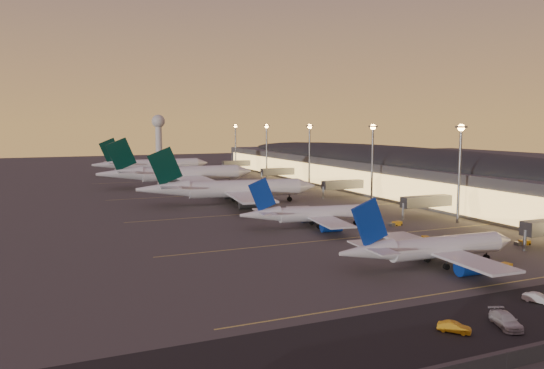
{
  "coord_description": "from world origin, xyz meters",
  "views": [
    {
      "loc": [
        -63.91,
        -107.09,
        25.85
      ],
      "look_at": [
        2.0,
        45.0,
        7.0
      ],
      "focal_mm": 35.0,
      "sensor_mm": 36.0,
      "label": 1
    }
  ],
  "objects": [
    {
      "name": "terminal_building",
      "position": [
        61.84,
        72.47,
        8.78
      ],
      "size": [
        56.35,
        255.0,
        17.46
      ],
      "color": "#47474B",
      "rests_on": "ground"
    },
    {
      "name": "baggage_tug_a",
      "position": [
        10.18,
        -39.23,
        0.55
      ],
      "size": [
        4.29,
        2.39,
        1.21
      ],
      "rotation": [
        0.0,
        0.0,
        0.2
      ],
      "color": "orange",
      "rests_on": "ground"
    },
    {
      "name": "airliner_wide_far",
      "position": [
        -11.85,
        169.25,
        4.96
      ],
      "size": [
        60.12,
        54.73,
        19.25
      ],
      "rotation": [
        0.0,
        0.0,
        0.04
      ],
      "color": "silver",
      "rests_on": "ground"
    },
    {
      "name": "airliner_narrow_north",
      "position": [
        -2.73,
        9.84,
        3.35
      ],
      "size": [
        36.27,
        32.62,
        12.95
      ],
      "rotation": [
        0.0,
        0.0,
        -0.12
      ],
      "color": "silver",
      "rests_on": "ground"
    },
    {
      "name": "service_van_b",
      "position": [
        -17.74,
        -57.77,
        0.67
      ],
      "size": [
        3.69,
        3.99,
        1.33
      ],
      "primitive_type": "imported",
      "rotation": [
        0.0,
        0.0,
        0.71
      ],
      "color": "orange",
      "rests_on": "ground"
    },
    {
      "name": "baggage_tug_c",
      "position": [
        18.46,
        3.02,
        0.49
      ],
      "size": [
        3.76,
        1.97,
        1.07
      ],
      "rotation": [
        0.0,
        0.0,
        0.16
      ],
      "color": "orange",
      "rests_on": "ground"
    },
    {
      "name": "baggage_tug_d",
      "position": [
        13.83,
        -14.4,
        0.43
      ],
      "size": [
        2.24,
        3.42,
        0.95
      ],
      "rotation": [
        0.0,
        0.0,
        1.24
      ],
      "color": "orange",
      "rests_on": "ground"
    },
    {
      "name": "service_lane",
      "position": [
        0.0,
        -56.0,
        0.01
      ],
      "size": [
        260.0,
        16.0,
        0.01
      ],
      "color": "black",
      "rests_on": "ground"
    },
    {
      "name": "service_van_a",
      "position": [
        -10.34,
        -58.93,
        0.88
      ],
      "size": [
        4.53,
        6.53,
        1.75
      ],
      "primitive_type": "imported",
      "rotation": [
        0.0,
        0.0,
        -0.38
      ],
      "color": "silver",
      "rests_on": "ground"
    },
    {
      "name": "lane_markings",
      "position": [
        0.0,
        40.0,
        0.01
      ],
      "size": [
        90.0,
        180.36,
        0.0
      ],
      "color": "#D8C659",
      "rests_on": "ground"
    },
    {
      "name": "baggage_tug_b",
      "position": [
        30.34,
        -25.82,
        0.46
      ],
      "size": [
        3.5,
        1.78,
        1.0
      ],
      "rotation": [
        0.0,
        0.0,
        -0.13
      ],
      "color": "orange",
      "rests_on": "ground"
    },
    {
      "name": "light_masts",
      "position": [
        36.0,
        65.0,
        17.55
      ],
      "size": [
        2.2,
        217.2,
        25.9
      ],
      "color": "slate",
      "rests_on": "ground"
    },
    {
      "name": "radar_tower",
      "position": [
        10.0,
        260.0,
        21.87
      ],
      "size": [
        9.0,
        9.0,
        32.5
      ],
      "color": "silver",
      "rests_on": "ground"
    },
    {
      "name": "airliner_wide_near",
      "position": [
        -8.49,
        55.43,
        4.88
      ],
      "size": [
        59.29,
        54.43,
        18.97
      ],
      "rotation": [
        0.0,
        0.0,
        -0.12
      ],
      "color": "silver",
      "rests_on": "ground"
    },
    {
      "name": "service_van_c",
      "position": [
        1.37,
        -54.01,
        0.7
      ],
      "size": [
        2.91,
        4.48,
        1.39
      ],
      "primitive_type": "imported",
      "rotation": [
        0.0,
        0.0,
        0.37
      ],
      "color": "silver",
      "rests_on": "ground"
    },
    {
      "name": "airliner_narrow_south",
      "position": [
        0.2,
        -31.95,
        3.44
      ],
      "size": [
        37.21,
        33.23,
        13.3
      ],
      "rotation": [
        0.0,
        0.0,
        -0.05
      ],
      "color": "silver",
      "rests_on": "ground"
    },
    {
      "name": "ground",
      "position": [
        0.0,
        0.0,
        0.0
      ],
      "size": [
        700.0,
        700.0,
        0.0
      ],
      "primitive_type": "plane",
      "color": "#413E3C"
    },
    {
      "name": "airliner_wide_mid",
      "position": [
        -12.7,
        109.81,
        5.33
      ],
      "size": [
        64.69,
        58.86,
        20.72
      ],
      "rotation": [
        0.0,
        0.0,
        -0.04
      ],
      "color": "silver",
      "rests_on": "ground"
    }
  ]
}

